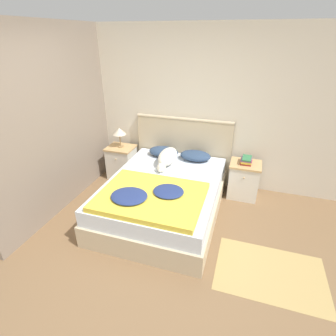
{
  "coord_description": "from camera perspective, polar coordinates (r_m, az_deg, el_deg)",
  "views": [
    {
      "loc": [
        0.95,
        -2.04,
        2.38
      ],
      "look_at": [
        -0.09,
        1.2,
        0.63
      ],
      "focal_mm": 28.0,
      "sensor_mm": 36.0,
      "label": 1
    }
  ],
  "objects": [
    {
      "name": "pillow_right",
      "position": [
        4.31,
        5.98,
        2.69
      ],
      "size": [
        0.5,
        0.34,
        0.15
      ],
      "color": "navy",
      "rests_on": "bed"
    },
    {
      "name": "pillow_left",
      "position": [
        4.45,
        -0.97,
        3.61
      ],
      "size": [
        0.5,
        0.34,
        0.15
      ],
      "color": "navy",
      "rests_on": "bed"
    },
    {
      "name": "table_lamp",
      "position": [
        4.66,
        -10.54,
        7.75
      ],
      "size": [
        0.23,
        0.23,
        0.35
      ],
      "color": "#9E7A4C",
      "rests_on": "nightstand_left"
    },
    {
      "name": "rug",
      "position": [
        3.35,
        21.32,
        -20.5
      ],
      "size": [
        1.18,
        0.82,
        0.0
      ],
      "color": "tan",
      "rests_on": "ground_plane"
    },
    {
      "name": "quilt",
      "position": [
        3.29,
        -3.91,
        -6.13
      ],
      "size": [
        1.3,
        1.01,
        0.13
      ],
      "color": "yellow",
      "rests_on": "bed"
    },
    {
      "name": "nightstand_left",
      "position": [
        4.86,
        -10.04,
        1.34
      ],
      "size": [
        0.47,
        0.42,
        0.59
      ],
      "color": "silver",
      "rests_on": "ground_plane"
    },
    {
      "name": "headboard",
      "position": [
        4.59,
        3.27,
        4.27
      ],
      "size": [
        1.65,
        0.06,
        1.15
      ],
      "color": "#C6B28E",
      "rests_on": "ground_plane"
    },
    {
      "name": "dog",
      "position": [
        4.15,
        -0.12,
        2.35
      ],
      "size": [
        0.27,
        0.77,
        0.23
      ],
      "color": "silver",
      "rests_on": "bed"
    },
    {
      "name": "wall_back",
      "position": [
        4.42,
        4.93,
        12.6
      ],
      "size": [
        9.0,
        0.06,
        2.55
      ],
      "color": "beige",
      "rests_on": "ground_plane"
    },
    {
      "name": "bed",
      "position": [
        3.85,
        -0.95,
        -6.25
      ],
      "size": [
        1.57,
        2.08,
        0.53
      ],
      "color": "#C6B28E",
      "rests_on": "ground_plane"
    },
    {
      "name": "nightstand_right",
      "position": [
        4.37,
        16.12,
        -2.48
      ],
      "size": [
        0.47,
        0.42,
        0.59
      ],
      "color": "silver",
      "rests_on": "ground_plane"
    },
    {
      "name": "book_stack",
      "position": [
        4.22,
        16.69,
        1.57
      ],
      "size": [
        0.18,
        0.23,
        0.1
      ],
      "color": "#AD2D28",
      "rests_on": "nightstand_right"
    },
    {
      "name": "ground_plane",
      "position": [
        3.28,
        -5.23,
        -19.55
      ],
      "size": [
        16.0,
        16.0,
        0.0
      ],
      "primitive_type": "plane",
      "color": "brown"
    },
    {
      "name": "wall_side_left",
      "position": [
        4.16,
        -21.33,
        9.95
      ],
      "size": [
        0.06,
        3.1,
        2.55
      ],
      "color": "gray",
      "rests_on": "ground_plane"
    }
  ]
}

